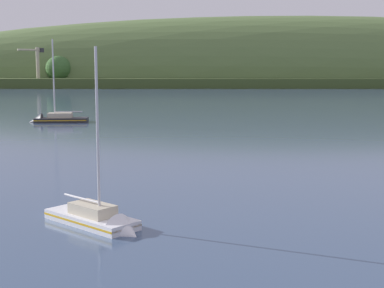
% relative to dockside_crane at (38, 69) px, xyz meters
% --- Properties ---
extents(far_shoreline_hill, '(538.95, 89.89, 63.48)m').
position_rel_dockside_crane_xyz_m(far_shoreline_hill, '(105.76, 36.44, -7.40)').
color(far_shoreline_hill, '#3C4E24').
rests_on(far_shoreline_hill, ground).
extents(dockside_crane, '(8.72, 8.49, 16.28)m').
position_rel_dockside_crane_xyz_m(dockside_crane, '(0.00, 0.00, 0.00)').
color(dockside_crane, '#4C4C51').
rests_on(dockside_crane, ground).
extents(sailboat_near_mooring, '(8.86, 3.83, 13.58)m').
position_rel_dockside_crane_xyz_m(sailboat_near_mooring, '(46.32, -141.45, -7.38)').
color(sailboat_near_mooring, '#232328').
rests_on(sailboat_near_mooring, ground).
extents(sailboat_midwater_white, '(5.97, 5.41, 9.94)m').
position_rel_dockside_crane_xyz_m(sailboat_midwater_white, '(63.77, -195.11, -7.42)').
color(sailboat_midwater_white, white).
rests_on(sailboat_midwater_white, ground).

